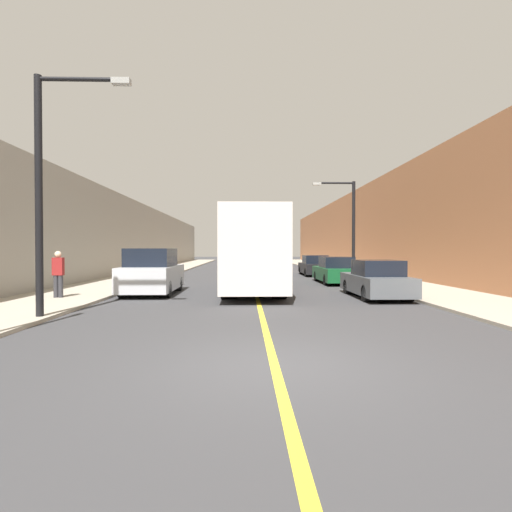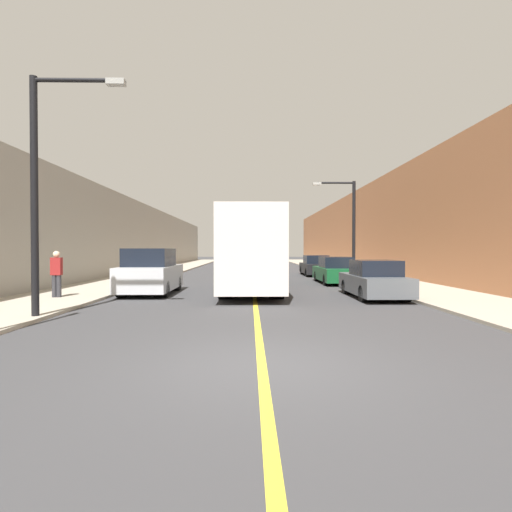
% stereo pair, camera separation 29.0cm
% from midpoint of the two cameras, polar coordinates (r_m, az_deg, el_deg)
% --- Properties ---
extents(ground_plane, '(200.00, 200.00, 0.00)m').
position_cam_midpoint_polar(ground_plane, '(6.87, 1.42, -15.40)').
color(ground_plane, '#38383A').
extents(sidewalk_left, '(3.83, 72.00, 0.10)m').
position_cam_midpoint_polar(sidewalk_left, '(37.36, -13.00, -1.97)').
color(sidewalk_left, '#A89E8C').
rests_on(sidewalk_left, ground).
extents(sidewalk_right, '(3.83, 72.00, 0.10)m').
position_cam_midpoint_polar(sidewalk_right, '(37.51, 10.84, -1.96)').
color(sidewalk_right, '#A89E8C').
rests_on(sidewalk_right, ground).
extents(building_row_left, '(4.00, 72.00, 6.05)m').
position_cam_midpoint_polar(building_row_left, '(38.30, -18.77, 2.52)').
color(building_row_left, gray).
rests_on(building_row_left, ground).
extents(building_row_right, '(4.00, 72.00, 7.40)m').
position_cam_midpoint_polar(building_row_right, '(38.54, 16.57, 3.53)').
color(building_row_right, '#B2724C').
rests_on(building_row_right, ground).
extents(road_center_line, '(0.16, 72.00, 0.01)m').
position_cam_midpoint_polar(road_center_line, '(36.63, -1.05, -2.08)').
color(road_center_line, gold).
rests_on(road_center_line, ground).
extents(bus, '(2.56, 10.87, 3.56)m').
position_cam_midpoint_polar(bus, '(18.99, -0.99, 0.85)').
color(bus, silver).
rests_on(bus, ground).
extents(parked_suv_left, '(2.04, 4.47, 1.97)m').
position_cam_midpoint_polar(parked_suv_left, '(17.90, -15.03, -2.38)').
color(parked_suv_left, silver).
rests_on(parked_suv_left, ground).
extents(car_right_near, '(1.82, 4.36, 1.51)m').
position_cam_midpoint_polar(car_right_near, '(16.67, 16.31, -3.41)').
color(car_right_near, '#51565B').
rests_on(car_right_near, ground).
extents(car_right_mid, '(1.86, 4.69, 1.52)m').
position_cam_midpoint_polar(car_right_mid, '(23.21, 10.94, -2.16)').
color(car_right_mid, '#145128').
rests_on(car_right_mid, ground).
extents(car_right_far, '(1.83, 4.49, 1.51)m').
position_cam_midpoint_polar(car_right_far, '(29.90, 8.08, -1.48)').
color(car_right_far, black).
rests_on(car_right_far, ground).
extents(street_lamp_left, '(2.60, 0.24, 6.56)m').
position_cam_midpoint_polar(street_lamp_left, '(12.51, -28.17, 9.90)').
color(street_lamp_left, black).
rests_on(street_lamp_left, sidewalk_left).
extents(street_lamp_right, '(2.60, 0.24, 5.96)m').
position_cam_midpoint_polar(street_lamp_right, '(24.89, 12.83, 4.73)').
color(street_lamp_right, black).
rests_on(street_lamp_right, sidewalk_right).
extents(pedestrian, '(0.39, 0.25, 1.77)m').
position_cam_midpoint_polar(pedestrian, '(17.01, -26.85, -2.24)').
color(pedestrian, '#2D2D33').
rests_on(pedestrian, sidewalk_left).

